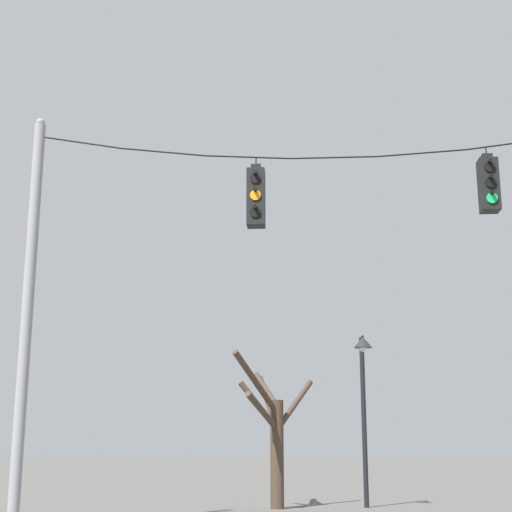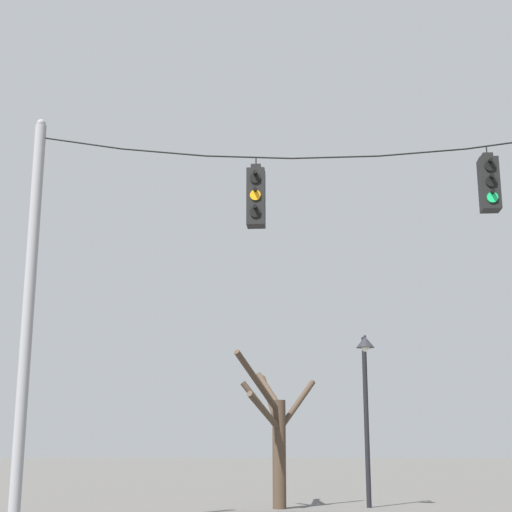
{
  "view_description": "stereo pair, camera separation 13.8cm",
  "coord_description": "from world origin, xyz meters",
  "px_view_note": "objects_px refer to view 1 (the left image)",
  "views": [
    {
      "loc": [
        -0.59,
        -14.11,
        1.42
      ],
      "look_at": [
        -1.49,
        -0.06,
        4.87
      ],
      "focal_mm": 55.0,
      "sensor_mm": 36.0,
      "label": 1
    },
    {
      "loc": [
        -0.45,
        -14.1,
        1.42
      ],
      "look_at": [
        -1.49,
        -0.06,
        4.87
      ],
      "focal_mm": 55.0,
      "sensor_mm": 36.0,
      "label": 2
    }
  ],
  "objects_px": {
    "traffic_light_near_right_pole": "(256,197)",
    "traffic_light_near_left_pole": "(489,185)",
    "street_lamp": "(363,379)",
    "bare_tree": "(273,428)",
    "utility_pole_left": "(27,313)"
  },
  "relations": [
    {
      "from": "traffic_light_near_right_pole",
      "to": "traffic_light_near_left_pole",
      "type": "bearing_deg",
      "value": -0.01
    },
    {
      "from": "traffic_light_near_left_pole",
      "to": "street_lamp",
      "type": "bearing_deg",
      "value": 109.53
    },
    {
      "from": "traffic_light_near_left_pole",
      "to": "bare_tree",
      "type": "distance_m",
      "value": 8.15
    },
    {
      "from": "traffic_light_near_left_pole",
      "to": "street_lamp",
      "type": "height_order",
      "value": "traffic_light_near_left_pole"
    },
    {
      "from": "utility_pole_left",
      "to": "bare_tree",
      "type": "distance_m",
      "value": 7.24
    },
    {
      "from": "traffic_light_near_right_pole",
      "to": "bare_tree",
      "type": "xyz_separation_m",
      "value": [
        0.06,
        5.47,
        -4.12
      ]
    },
    {
      "from": "utility_pole_left",
      "to": "traffic_light_near_right_pole",
      "type": "xyz_separation_m",
      "value": [
        4.26,
        -0.01,
        2.15
      ]
    },
    {
      "from": "bare_tree",
      "to": "traffic_light_near_right_pole",
      "type": "bearing_deg",
      "value": -90.62
    },
    {
      "from": "traffic_light_near_right_pole",
      "to": "utility_pole_left",
      "type": "bearing_deg",
      "value": 179.89
    },
    {
      "from": "utility_pole_left",
      "to": "street_lamp",
      "type": "height_order",
      "value": "utility_pole_left"
    },
    {
      "from": "utility_pole_left",
      "to": "bare_tree",
      "type": "height_order",
      "value": "utility_pole_left"
    },
    {
      "from": "traffic_light_near_right_pole",
      "to": "traffic_light_near_left_pole",
      "type": "distance_m",
      "value": 4.33
    },
    {
      "from": "utility_pole_left",
      "to": "traffic_light_near_right_pole",
      "type": "relative_size",
      "value": 5.68
    },
    {
      "from": "utility_pole_left",
      "to": "traffic_light_near_right_pole",
      "type": "distance_m",
      "value": 4.77
    },
    {
      "from": "traffic_light_near_right_pole",
      "to": "bare_tree",
      "type": "bearing_deg",
      "value": 89.38
    }
  ]
}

